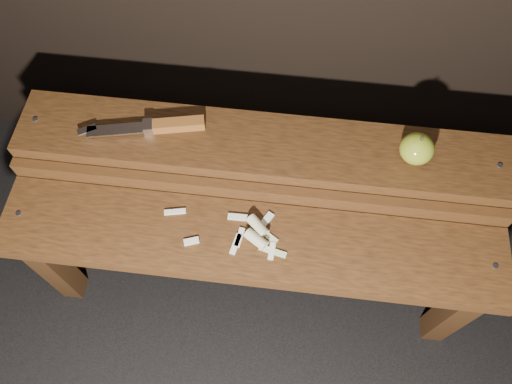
# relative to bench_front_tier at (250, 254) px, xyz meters

# --- Properties ---
(ground) EXTENTS (60.00, 60.00, 0.00)m
(ground) POSITION_rel_bench_front_tier_xyz_m (0.00, 0.06, -0.35)
(ground) COLOR black
(bench_front_tier) EXTENTS (1.20, 0.20, 0.42)m
(bench_front_tier) POSITION_rel_bench_front_tier_xyz_m (0.00, 0.00, 0.00)
(bench_front_tier) COLOR black
(bench_front_tier) RESTS_ON ground
(bench_rear_tier) EXTENTS (1.20, 0.21, 0.50)m
(bench_rear_tier) POSITION_rel_bench_front_tier_xyz_m (0.00, 0.23, 0.06)
(bench_rear_tier) COLOR black
(bench_rear_tier) RESTS_ON ground
(apple) EXTENTS (0.08, 0.08, 0.08)m
(apple) POSITION_rel_bench_front_tier_xyz_m (0.36, 0.23, 0.18)
(apple) COLOR olive
(apple) RESTS_ON bench_rear_tier
(knife) EXTENTS (0.30, 0.09, 0.03)m
(knife) POSITION_rel_bench_front_tier_xyz_m (-0.24, 0.24, 0.16)
(knife) COLOR brown
(knife) RESTS_ON bench_rear_tier
(apple_scraps) EXTENTS (0.30, 0.12, 0.03)m
(apple_scraps) POSITION_rel_bench_front_tier_xyz_m (0.00, 0.02, 0.08)
(apple_scraps) COLOR beige
(apple_scraps) RESTS_ON bench_front_tier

